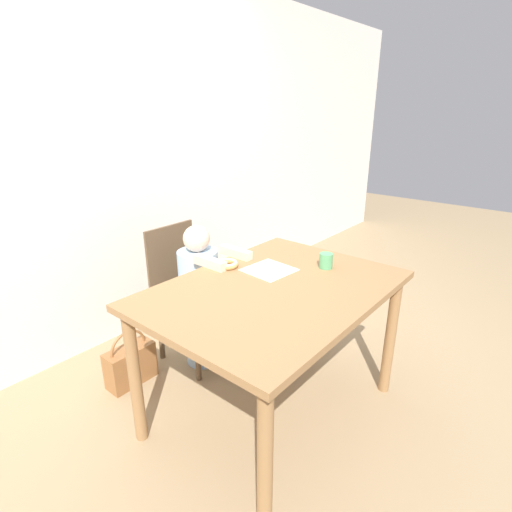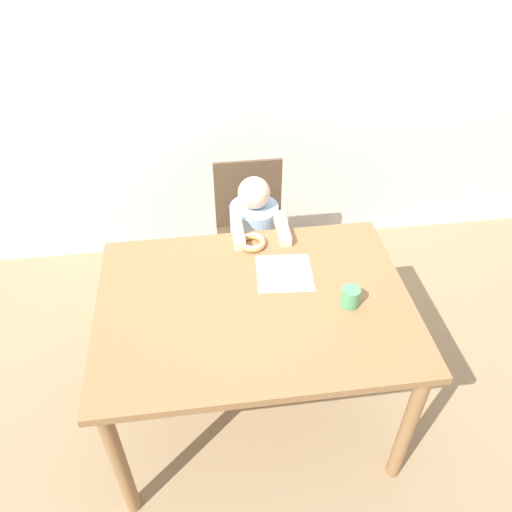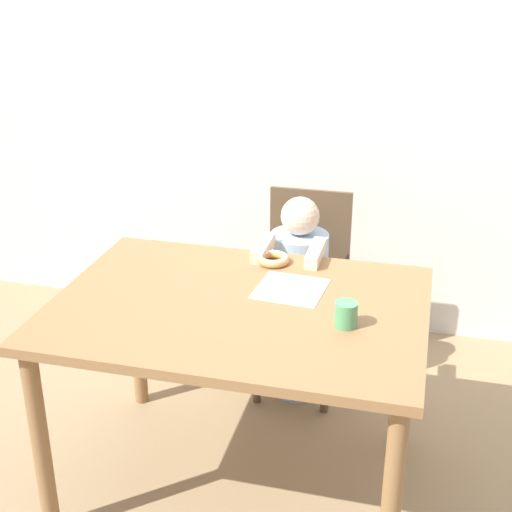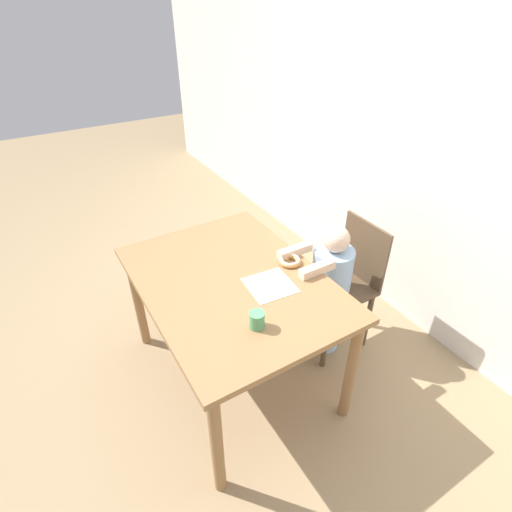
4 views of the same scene
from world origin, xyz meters
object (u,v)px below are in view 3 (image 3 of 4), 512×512
object	(u,v)px
chair	(303,288)
child_figure	(298,300)
cup	(346,314)
donut	(273,259)
handbag	(217,336)

from	to	relation	value
chair	child_figure	size ratio (longest dim) A/B	0.95
chair	cup	world-z (taller)	chair
chair	donut	world-z (taller)	chair
child_figure	handbag	world-z (taller)	child_figure
child_figure	donut	world-z (taller)	child_figure
cup	donut	bearing A→B (deg)	128.39
child_figure	donut	size ratio (longest dim) A/B	7.44
donut	handbag	size ratio (longest dim) A/B	0.35
handbag	cup	xyz separation A→B (m)	(0.72, -0.89, 0.68)
cup	chair	bearing A→B (deg)	109.21
chair	donut	size ratio (longest dim) A/B	7.06
chair	cup	xyz separation A→B (m)	(0.29, -0.83, 0.34)
child_figure	handbag	xyz separation A→B (m)	(-0.43, 0.18, -0.34)
donut	cup	distance (m)	0.54
donut	cup	bearing A→B (deg)	-51.61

